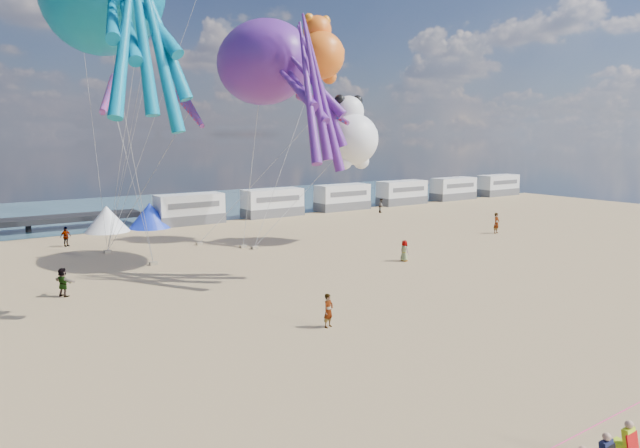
{
  "coord_description": "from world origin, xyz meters",
  "views": [
    {
      "loc": [
        -15.29,
        -13.59,
        8.84
      ],
      "look_at": [
        -1.74,
        6.0,
        5.09
      ],
      "focal_mm": 32.0,
      "sensor_mm": 36.0,
      "label": 1
    }
  ],
  "objects_px": {
    "beachgoer_1": "(381,206)",
    "sandbag_b": "(243,246)",
    "motorhome_5": "(498,185)",
    "motorhome_4": "(453,189)",
    "kite_teddy_orange": "(321,55)",
    "beachgoer_3": "(66,237)",
    "tent_white": "(107,219)",
    "kite_octopus_purple": "(263,63)",
    "sandbag_c": "(255,248)",
    "kite_panda": "(353,139)",
    "sandbag_d": "(200,243)",
    "tent_blue": "(150,215)",
    "beachgoer_4": "(63,282)",
    "beachgoer_6": "(404,251)",
    "motorhome_2": "(342,197)",
    "windsock_right": "(191,109)",
    "windsock_mid": "(323,108)",
    "motorhome_3": "(402,193)",
    "motorhome_1": "(273,203)",
    "windsock_left": "(111,95)",
    "standing_person": "(328,311)",
    "sandbag_e": "(108,252)",
    "motorhome_0": "(190,209)",
    "sandbag_a": "(153,263)",
    "beachgoer_5": "(497,223)"
  },
  "relations": [
    {
      "from": "motorhome_4",
      "to": "kite_panda",
      "type": "bearing_deg",
      "value": -151.36
    },
    {
      "from": "motorhome_1",
      "to": "windsock_right",
      "type": "distance_m",
      "value": 24.53
    },
    {
      "from": "motorhome_3",
      "to": "kite_teddy_orange",
      "type": "xyz_separation_m",
      "value": [
        -22.56,
        -14.38,
        13.68
      ]
    },
    {
      "from": "sandbag_a",
      "to": "windsock_mid",
      "type": "height_order",
      "value": "windsock_mid"
    },
    {
      "from": "tent_white",
      "to": "sandbag_c",
      "type": "xyz_separation_m",
      "value": [
        7.33,
        -14.79,
        -1.09
      ]
    },
    {
      "from": "kite_teddy_orange",
      "to": "beachgoer_3",
      "type": "bearing_deg",
      "value": 171.32
    },
    {
      "from": "motorhome_4",
      "to": "windsock_right",
      "type": "height_order",
      "value": "windsock_right"
    },
    {
      "from": "sandbag_d",
      "to": "motorhome_5",
      "type": "bearing_deg",
      "value": 11.92
    },
    {
      "from": "beachgoer_3",
      "to": "motorhome_2",
      "type": "bearing_deg",
      "value": -17.33
    },
    {
      "from": "motorhome_4",
      "to": "standing_person",
      "type": "distance_m",
      "value": 55.41
    },
    {
      "from": "beachgoer_1",
      "to": "kite_teddy_orange",
      "type": "bearing_deg",
      "value": 179.93
    },
    {
      "from": "motorhome_4",
      "to": "beachgoer_5",
      "type": "bearing_deg",
      "value": -129.6
    },
    {
      "from": "motorhome_5",
      "to": "motorhome_4",
      "type": "bearing_deg",
      "value": 180.0
    },
    {
      "from": "motorhome_0",
      "to": "motorhome_3",
      "type": "distance_m",
      "value": 28.5
    },
    {
      "from": "beachgoer_4",
      "to": "sandbag_c",
      "type": "bearing_deg",
      "value": -96.15
    },
    {
      "from": "beachgoer_6",
      "to": "kite_panda",
      "type": "bearing_deg",
      "value": -9.32
    },
    {
      "from": "kite_panda",
      "to": "windsock_left",
      "type": "distance_m",
      "value": 18.7
    },
    {
      "from": "motorhome_3",
      "to": "beachgoer_1",
      "type": "relative_size",
      "value": 4.12
    },
    {
      "from": "motorhome_5",
      "to": "sandbag_d",
      "type": "xyz_separation_m",
      "value": [
        -51.05,
        -10.78,
        -1.39
      ]
    },
    {
      "from": "motorhome_3",
      "to": "windsock_left",
      "type": "relative_size",
      "value": 0.89
    },
    {
      "from": "motorhome_1",
      "to": "motorhome_5",
      "type": "distance_m",
      "value": 38.0
    },
    {
      "from": "tent_white",
      "to": "kite_octopus_purple",
      "type": "distance_m",
      "value": 23.45
    },
    {
      "from": "tent_blue",
      "to": "beachgoer_4",
      "type": "height_order",
      "value": "tent_blue"
    },
    {
      "from": "tent_blue",
      "to": "windsock_right",
      "type": "relative_size",
      "value": 0.82
    },
    {
      "from": "beachgoer_1",
      "to": "sandbag_b",
      "type": "bearing_deg",
      "value": 169.68
    },
    {
      "from": "motorhome_5",
      "to": "beachgoer_6",
      "type": "distance_m",
      "value": 48.28
    },
    {
      "from": "tent_blue",
      "to": "windsock_right",
      "type": "xyz_separation_m",
      "value": [
        -2.24,
        -16.52,
        9.31
      ]
    },
    {
      "from": "beachgoer_5",
      "to": "beachgoer_1",
      "type": "bearing_deg",
      "value": 78.78
    },
    {
      "from": "beachgoer_3",
      "to": "beachgoer_6",
      "type": "relative_size",
      "value": 1.07
    },
    {
      "from": "motorhome_1",
      "to": "kite_panda",
      "type": "height_order",
      "value": "kite_panda"
    },
    {
      "from": "sandbag_c",
      "to": "kite_panda",
      "type": "distance_m",
      "value": 11.83
    },
    {
      "from": "motorhome_2",
      "to": "sandbag_d",
      "type": "relative_size",
      "value": 13.2
    },
    {
      "from": "beachgoer_3",
      "to": "beachgoer_6",
      "type": "bearing_deg",
      "value": -73.07
    },
    {
      "from": "motorhome_0",
      "to": "beachgoer_3",
      "type": "xyz_separation_m",
      "value": [
        -12.56,
        -5.35,
        -0.7
      ]
    },
    {
      "from": "kite_teddy_orange",
      "to": "windsock_left",
      "type": "height_order",
      "value": "kite_teddy_orange"
    },
    {
      "from": "beachgoer_3",
      "to": "sandbag_e",
      "type": "bearing_deg",
      "value": -92.69
    },
    {
      "from": "motorhome_0",
      "to": "motorhome_5",
      "type": "relative_size",
      "value": 1.0
    },
    {
      "from": "motorhome_2",
      "to": "motorhome_4",
      "type": "relative_size",
      "value": 1.0
    },
    {
      "from": "standing_person",
      "to": "sandbag_e",
      "type": "height_order",
      "value": "standing_person"
    },
    {
      "from": "sandbag_a",
      "to": "kite_octopus_purple",
      "type": "bearing_deg",
      "value": -24.52
    },
    {
      "from": "beachgoer_1",
      "to": "sandbag_a",
      "type": "bearing_deg",
      "value": 167.47
    },
    {
      "from": "motorhome_2",
      "to": "motorhome_4",
      "type": "distance_m",
      "value": 19.0
    },
    {
      "from": "motorhome_2",
      "to": "sandbag_c",
      "type": "distance_m",
      "value": 24.65
    },
    {
      "from": "tent_blue",
      "to": "motorhome_2",
      "type": "bearing_deg",
      "value": 0.0
    },
    {
      "from": "standing_person",
      "to": "beachgoer_5",
      "type": "relative_size",
      "value": 0.86
    },
    {
      "from": "beachgoer_6",
      "to": "sandbag_d",
      "type": "xyz_separation_m",
      "value": [
        -9.52,
        13.85,
        -0.64
      ]
    },
    {
      "from": "sandbag_b",
      "to": "windsock_mid",
      "type": "bearing_deg",
      "value": -15.11
    },
    {
      "from": "kite_octopus_purple",
      "to": "beachgoer_6",
      "type": "bearing_deg",
      "value": -57.95
    },
    {
      "from": "motorhome_4",
      "to": "sandbag_d",
      "type": "xyz_separation_m",
      "value": [
        -41.55,
        -10.78,
        -1.39
      ]
    },
    {
      "from": "windsock_mid",
      "to": "kite_octopus_purple",
      "type": "bearing_deg",
      "value": -166.43
    }
  ]
}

